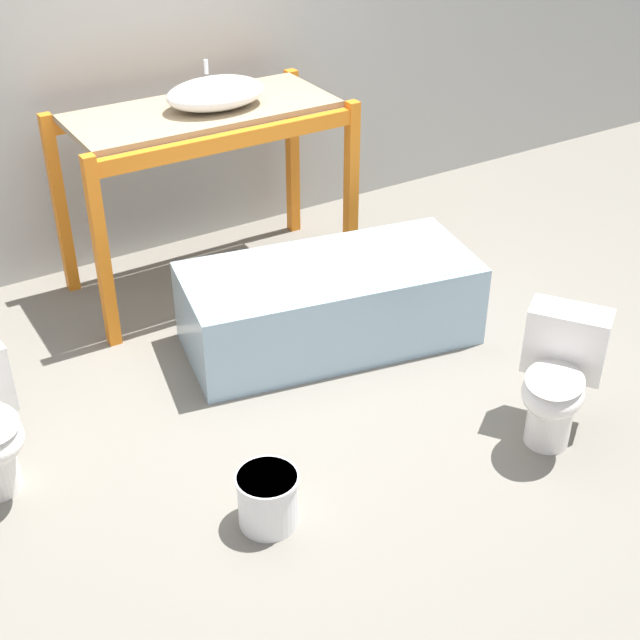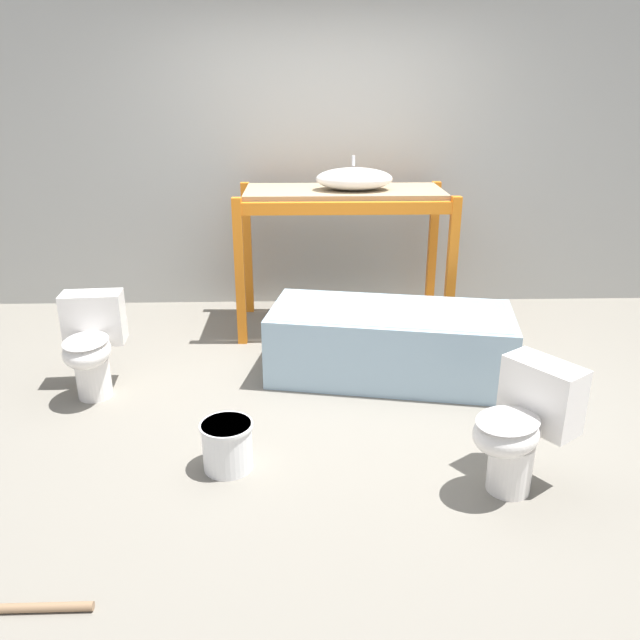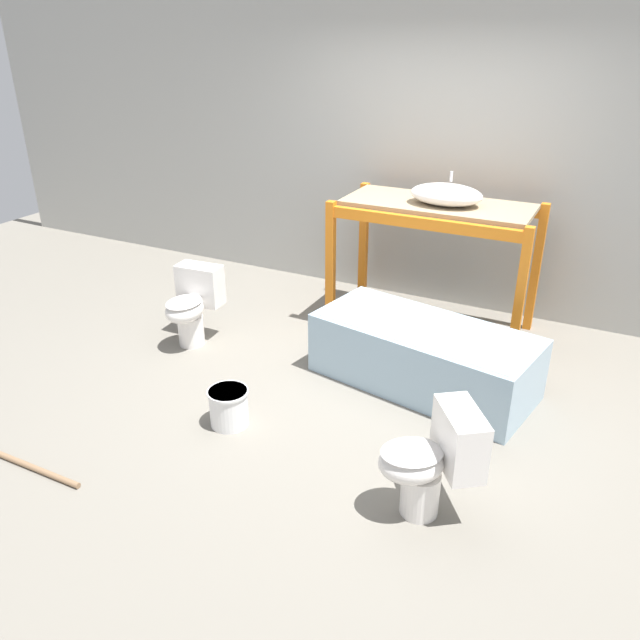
{
  "view_description": "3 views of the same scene",
  "coord_description": "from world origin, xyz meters",
  "px_view_note": "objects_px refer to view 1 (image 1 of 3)",
  "views": [
    {
      "loc": [
        -1.82,
        -3.4,
        2.82
      ],
      "look_at": [
        -0.03,
        -0.47,
        0.66
      ],
      "focal_mm": 50.0,
      "sensor_mm": 36.0,
      "label": 1
    },
    {
      "loc": [
        -0.14,
        -3.7,
        1.9
      ],
      "look_at": [
        -0.05,
        -0.54,
        0.7
      ],
      "focal_mm": 35.0,
      "sensor_mm": 36.0,
      "label": 2
    },
    {
      "loc": [
        1.59,
        -3.75,
        2.45
      ],
      "look_at": [
        -0.07,
        -0.45,
        0.7
      ],
      "focal_mm": 35.0,
      "sensor_mm": 36.0,
      "label": 3
    }
  ],
  "objects_px": {
    "toilet_near": "(558,376)",
    "bucket_white": "(268,498)",
    "sink_basin": "(216,93)",
    "bathtub_main": "(329,298)"
  },
  "relations": [
    {
      "from": "toilet_near",
      "to": "bucket_white",
      "type": "bearing_deg",
      "value": -133.25
    },
    {
      "from": "sink_basin",
      "to": "bathtub_main",
      "type": "xyz_separation_m",
      "value": [
        0.19,
        -0.93,
        -0.94
      ]
    },
    {
      "from": "sink_basin",
      "to": "toilet_near",
      "type": "bearing_deg",
      "value": -73.54
    },
    {
      "from": "sink_basin",
      "to": "bathtub_main",
      "type": "height_order",
      "value": "sink_basin"
    },
    {
      "from": "toilet_near",
      "to": "bucket_white",
      "type": "height_order",
      "value": "toilet_near"
    },
    {
      "from": "sink_basin",
      "to": "toilet_near",
      "type": "height_order",
      "value": "sink_basin"
    },
    {
      "from": "bucket_white",
      "to": "bathtub_main",
      "type": "bearing_deg",
      "value": 47.7
    },
    {
      "from": "bucket_white",
      "to": "sink_basin",
      "type": "bearing_deg",
      "value": 68.3
    },
    {
      "from": "sink_basin",
      "to": "bathtub_main",
      "type": "distance_m",
      "value": 1.34
    },
    {
      "from": "toilet_near",
      "to": "sink_basin",
      "type": "bearing_deg",
      "value": 160.95
    }
  ]
}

